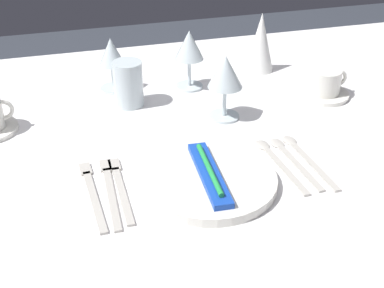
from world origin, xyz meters
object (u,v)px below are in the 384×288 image
(toothbrush_package, at_px, (209,173))
(spoon_tea, at_px, (303,155))
(dinner_plate, at_px, (209,180))
(fork_inner, at_px, (110,189))
(wine_glass_right, at_px, (111,55))
(napkin_folded, at_px, (261,42))
(fork_salad, at_px, (92,192))
(wine_glass_centre, at_px, (189,48))
(coffee_cup_right, at_px, (324,81))
(drink_tumbler, at_px, (128,86))
(spoon_soup, at_px, (275,159))
(wine_glass_left, at_px, (225,75))
(fork_outer, at_px, (120,187))
(spoon_dessert, at_px, (289,157))

(toothbrush_package, relative_size, spoon_tea, 0.98)
(dinner_plate, relative_size, fork_inner, 1.13)
(wine_glass_right, bearing_deg, napkin_folded, 2.44)
(toothbrush_package, bearing_deg, fork_salad, 171.97)
(wine_glass_centre, bearing_deg, coffee_cup_right, -24.16)
(drink_tumbler, bearing_deg, fork_salad, -110.63)
(spoon_tea, distance_m, drink_tumbler, 0.45)
(spoon_soup, bearing_deg, fork_inner, -177.55)
(spoon_soup, height_order, wine_glass_centre, wine_glass_centre)
(spoon_soup, distance_m, wine_glass_right, 0.51)
(toothbrush_package, height_order, wine_glass_left, wine_glass_left)
(wine_glass_right, height_order, drink_tumbler, wine_glass_right)
(dinner_plate, xyz_separation_m, fork_inner, (-0.18, 0.03, -0.01))
(coffee_cup_right, bearing_deg, fork_salad, -156.64)
(fork_outer, xyz_separation_m, wine_glass_left, (0.28, 0.21, 0.11))
(dinner_plate, relative_size, spoon_soup, 1.21)
(spoon_dessert, distance_m, wine_glass_left, 0.24)
(fork_outer, height_order, wine_glass_right, wine_glass_right)
(spoon_soup, bearing_deg, wine_glass_right, 121.79)
(spoon_dessert, distance_m, wine_glass_centre, 0.41)
(toothbrush_package, bearing_deg, coffee_cup_right, 36.88)
(fork_inner, bearing_deg, fork_outer, 10.61)
(wine_glass_left, xyz_separation_m, napkin_folded, (0.18, 0.24, -0.03))
(coffee_cup_right, distance_m, napkin_folded, 0.22)
(spoon_dessert, relative_size, napkin_folded, 1.27)
(wine_glass_centre, bearing_deg, fork_outer, -121.56)
(spoon_soup, relative_size, drink_tumbler, 1.92)
(toothbrush_package, height_order, spoon_tea, toothbrush_package)
(dinner_plate, xyz_separation_m, spoon_dessert, (0.19, 0.05, -0.01))
(coffee_cup_right, distance_m, drink_tumbler, 0.48)
(spoon_soup, relative_size, spoon_tea, 0.98)
(drink_tumbler, bearing_deg, toothbrush_package, -76.94)
(fork_outer, xyz_separation_m, spoon_tea, (0.38, 0.01, 0.00))
(wine_glass_centre, xyz_separation_m, drink_tumbler, (-0.17, -0.06, -0.06))
(napkin_folded, bearing_deg, toothbrush_package, -121.25)
(fork_salad, xyz_separation_m, wine_glass_centre, (0.30, 0.40, 0.10))
(fork_inner, bearing_deg, wine_glass_right, 80.60)
(spoon_soup, relative_size, spoon_dessert, 1.03)
(fork_inner, bearing_deg, wine_glass_centre, 56.67)
(fork_outer, xyz_separation_m, napkin_folded, (0.46, 0.46, 0.08))
(wine_glass_centre, bearing_deg, wine_glass_left, -79.58)
(wine_glass_left, relative_size, drink_tumbler, 1.38)
(fork_salad, height_order, spoon_tea, spoon_tea)
(toothbrush_package, height_order, spoon_soup, toothbrush_package)
(fork_salad, height_order, drink_tumbler, drink_tumbler)
(wine_glass_centre, height_order, wine_glass_right, wine_glass_centre)
(spoon_soup, distance_m, coffee_cup_right, 0.34)
(wine_glass_right, height_order, napkin_folded, napkin_folded)
(fork_inner, height_order, napkin_folded, napkin_folded)
(fork_outer, relative_size, spoon_soup, 1.01)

